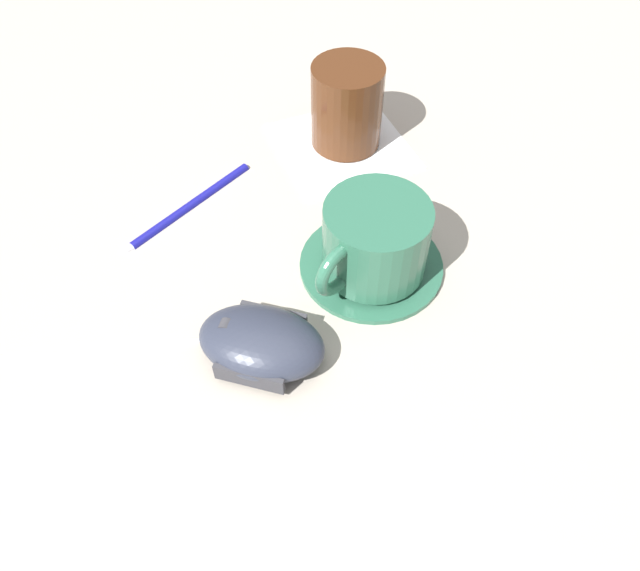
# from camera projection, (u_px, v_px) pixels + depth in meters

# --- Properties ---
(ground_plane) EXTENTS (3.00, 3.00, 0.00)m
(ground_plane) POSITION_uv_depth(u_px,v_px,m) (358.00, 225.00, 0.56)
(ground_plane) COLOR #B2A899
(saucer) EXTENTS (0.12, 0.12, 0.01)m
(saucer) POSITION_uv_depth(u_px,v_px,m) (371.00, 263.00, 0.53)
(saucer) COLOR #2D664C
(saucer) RESTS_ON ground
(coffee_cup) EXTENTS (0.09, 0.10, 0.06)m
(coffee_cup) POSITION_uv_depth(u_px,v_px,m) (377.00, 240.00, 0.50)
(coffee_cup) COLOR #2D664C
(coffee_cup) RESTS_ON saucer
(computer_mouse) EXTENTS (0.10, 0.11, 0.04)m
(computer_mouse) POSITION_uv_depth(u_px,v_px,m) (261.00, 342.00, 0.46)
(computer_mouse) COLOR #2D3342
(computer_mouse) RESTS_ON ground
(mouse_cable) EXTENTS (0.04, 0.28, 0.00)m
(mouse_cable) POSITION_uv_depth(u_px,v_px,m) (8.00, 362.00, 0.47)
(mouse_cable) COLOR white
(mouse_cable) RESTS_ON ground
(napkin_under_glass) EXTENTS (0.15, 0.15, 0.00)m
(napkin_under_glass) POSITION_uv_depth(u_px,v_px,m) (342.00, 146.00, 0.63)
(napkin_under_glass) COLOR white
(napkin_under_glass) RESTS_ON ground
(drinking_glass) EXTENTS (0.07, 0.07, 0.08)m
(drinking_glass) POSITION_uv_depth(u_px,v_px,m) (347.00, 106.00, 0.60)
(drinking_glass) COLOR #4C2814
(drinking_glass) RESTS_ON napkin_under_glass
(pen) EXTENTS (0.10, 0.13, 0.01)m
(pen) POSITION_uv_depth(u_px,v_px,m) (187.00, 204.00, 0.57)
(pen) COLOR navy
(pen) RESTS_ON ground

